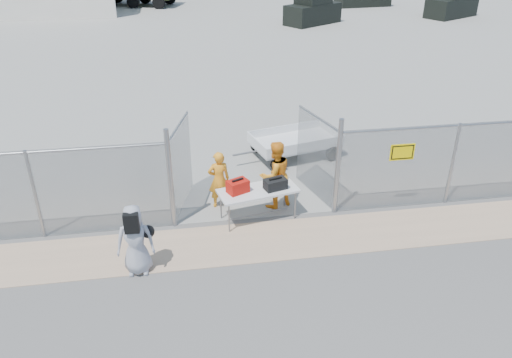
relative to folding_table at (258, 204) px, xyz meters
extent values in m
plane|color=#4A4848|center=(-0.05, -1.99, -0.41)|extent=(160.00, 160.00, 0.00)
cube|color=tan|center=(-0.05, -0.99, -0.40)|extent=(44.00, 1.60, 0.01)
cube|color=red|center=(-0.49, -0.03, 0.56)|extent=(0.58, 0.50, 0.30)
cube|color=black|center=(0.42, -0.01, 0.53)|extent=(0.59, 0.44, 0.26)
imported|color=orange|center=(-0.87, 0.75, 0.36)|extent=(0.59, 0.41, 1.53)
imported|color=orange|center=(0.52, 0.56, 0.48)|extent=(1.05, 0.94, 1.77)
imported|color=#979AA5|center=(-2.80, -1.64, 0.38)|extent=(0.79, 0.53, 1.57)
camera|label=1|loc=(-1.70, -10.33, 6.20)|focal=35.00mm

